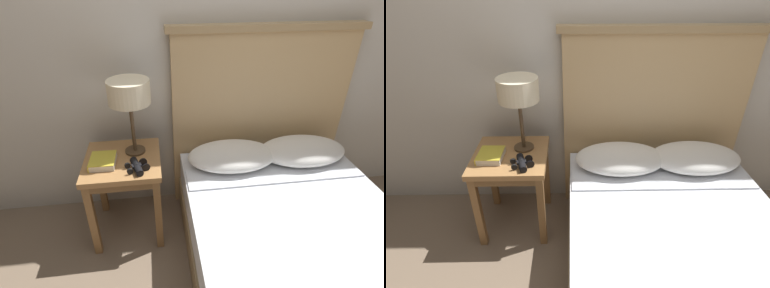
% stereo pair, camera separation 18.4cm
% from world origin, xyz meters
% --- Properties ---
extents(wall_back, '(8.00, 0.06, 2.60)m').
position_xyz_m(wall_back, '(0.00, 0.94, 1.30)').
color(wall_back, beige).
rests_on(wall_back, ground_plane).
extents(nightstand, '(0.47, 0.48, 0.58)m').
position_xyz_m(nightstand, '(-0.52, 0.60, 0.49)').
color(nightstand, '#AD7A47').
rests_on(nightstand, ground_plane).
extents(bed, '(1.32, 2.02, 1.33)m').
position_xyz_m(bed, '(0.45, -0.01, 0.28)').
color(bed, olive).
rests_on(bed, ground_plane).
extents(table_lamp, '(0.25, 0.25, 0.48)m').
position_xyz_m(table_lamp, '(-0.44, 0.67, 0.98)').
color(table_lamp, '#4C3823').
rests_on(table_lamp, nightstand).
extents(book_on_nightstand, '(0.16, 0.18, 0.04)m').
position_xyz_m(book_on_nightstand, '(-0.63, 0.55, 0.61)').
color(book_on_nightstand, silver).
rests_on(book_on_nightstand, nightstand).
extents(binoculars_pair, '(0.15, 0.16, 0.05)m').
position_xyz_m(binoculars_pair, '(-0.42, 0.47, 0.61)').
color(binoculars_pair, black).
rests_on(binoculars_pair, nightstand).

